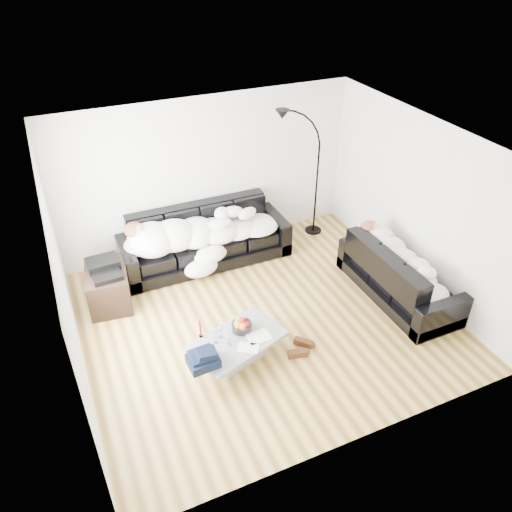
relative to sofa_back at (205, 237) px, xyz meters
name	(u,v)px	position (x,y,z in m)	size (l,w,h in m)	color
ground	(264,318)	(0.28, -1.74, -0.45)	(5.00, 5.00, 0.00)	brown
wall_back	(208,175)	(0.28, 0.51, 0.85)	(5.00, 0.02, 2.60)	silver
wall_left	(65,291)	(-2.22, -1.74, 0.85)	(0.02, 4.50, 2.60)	silver
wall_right	(420,205)	(2.78, -1.74, 0.85)	(0.02, 4.50, 2.60)	silver
ceiling	(267,148)	(0.28, -1.74, 2.15)	(5.00, 5.00, 0.00)	white
sofa_back	(205,237)	(0.00, 0.00, 0.00)	(2.75, 0.95, 0.90)	black
sofa_right	(400,273)	(2.34, -2.07, -0.04)	(2.04, 0.88, 0.83)	black
sleeper_back	(205,228)	(0.00, -0.05, 0.20)	(2.33, 0.80, 0.47)	white
sleeper_right	(402,261)	(2.34, -2.07, 0.18)	(1.75, 0.74, 0.43)	white
teal_cushion	(374,236)	(2.28, -1.44, 0.27)	(0.36, 0.30, 0.20)	#0A4C3B
coffee_table	(238,349)	(-0.37, -2.32, -0.28)	(1.18, 0.69, 0.35)	#939699
fruit_bowl	(242,325)	(-0.25, -2.18, -0.02)	(0.27, 0.27, 0.16)	white
wine_glass_a	(220,332)	(-0.56, -2.20, -0.01)	(0.08, 0.08, 0.19)	white
wine_glass_b	(216,338)	(-0.65, -2.27, -0.02)	(0.07, 0.07, 0.17)	white
wine_glass_c	(229,340)	(-0.50, -2.37, -0.03)	(0.07, 0.07, 0.16)	white
candle_left	(200,329)	(-0.79, -2.09, 0.03)	(0.05, 0.05, 0.26)	maroon
candle_right	(201,331)	(-0.78, -2.09, 0.00)	(0.04, 0.04, 0.21)	maroon
newspaper_a	(259,336)	(-0.11, -2.39, -0.10)	(0.30, 0.23, 0.01)	silver
newspaper_b	(248,347)	(-0.31, -2.52, -0.10)	(0.26, 0.18, 0.01)	silver
navy_jacket	(206,354)	(-0.87, -2.58, 0.07)	(0.39, 0.32, 0.19)	black
shoes	(300,348)	(0.44, -2.53, -0.40)	(0.43, 0.32, 0.10)	#472311
av_cabinet	(108,287)	(-1.68, -0.48, -0.16)	(0.58, 0.85, 0.58)	black
stereo	(104,267)	(-1.68, -0.48, 0.20)	(0.44, 0.34, 0.13)	black
floor_lamp	(317,179)	(2.12, 0.10, 0.59)	(0.75, 0.30, 2.07)	black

